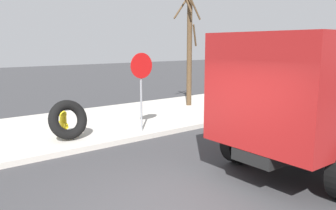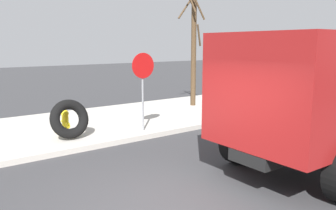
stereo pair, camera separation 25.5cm
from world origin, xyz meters
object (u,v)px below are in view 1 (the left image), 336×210
(loose_tire, at_px, (68,120))
(bare_tree, at_px, (189,46))
(fire_hydrant, at_px, (63,122))
(stop_sign, at_px, (141,77))

(loose_tire, bearing_deg, bare_tree, 18.09)
(fire_hydrant, distance_m, stop_sign, 2.63)
(fire_hydrant, height_order, loose_tire, loose_tire)
(stop_sign, distance_m, bare_tree, 4.94)
(stop_sign, xyz_separation_m, bare_tree, (4.16, 2.52, 0.88))
(fire_hydrant, height_order, stop_sign, stop_sign)
(stop_sign, bearing_deg, fire_hydrant, 153.76)
(fire_hydrant, xyz_separation_m, stop_sign, (2.07, -1.02, 1.26))
(loose_tire, height_order, bare_tree, bare_tree)
(fire_hydrant, relative_size, loose_tire, 0.66)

